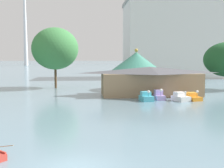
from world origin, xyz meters
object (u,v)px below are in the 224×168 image
Objects in this scene: pedal_boat_lavender at (159,96)px; background_building_block at (177,40)px; pedal_boat_white at (181,97)px; pedal_boat_orange at (193,97)px; pedal_boat_cyan at (146,97)px; green_roof_pavilion at (136,68)px; boathouse at (150,80)px; shoreline_tree_mid at (55,49)px.

pedal_boat_lavender is 0.08× the size of background_building_block.
pedal_boat_orange is at bearing 82.41° from pedal_boat_white.
green_roof_pavilion reaches higher than pedal_boat_cyan.
boathouse is (1.99, 6.72, 1.88)m from pedal_boat_cyan.
boathouse is 8.27m from green_roof_pavilion.
pedal_boat_white is at bearing -94.91° from pedal_boat_orange.
pedal_boat_orange is 0.17× the size of boathouse.
pedal_boat_orange is (6.79, 0.05, -0.09)m from pedal_boat_cyan.
shoreline_tree_mid is at bearing -137.13° from pedal_boat_lavender.
shoreline_tree_mid is 0.37× the size of background_building_block.
boathouse is at bearing -178.41° from pedal_boat_lavender.
background_building_block reaches higher than green_roof_pavilion.
pedal_boat_cyan is at bearing -52.53° from shoreline_tree_mid.
pedal_boat_lavender is at bearing 115.27° from pedal_boat_cyan.
pedal_boat_lavender is 25.74m from shoreline_tree_mid.
pedal_boat_white is 28.76m from shoreline_tree_mid.
background_building_block reaches higher than pedal_boat_white.
pedal_boat_lavender is at bearing -139.38° from pedal_boat_white.
background_building_block is at bearing 158.71° from pedal_boat_lavender.
background_building_block is (18.29, 48.78, 11.64)m from pedal_boat_lavender.
shoreline_tree_mid reaches higher than pedal_boat_white.
pedal_boat_white is 0.30× the size of green_roof_pavilion.
pedal_boat_cyan is 7.26m from boathouse.
green_roof_pavilion is (1.10, 14.75, 3.61)m from pedal_boat_cyan.
pedal_boat_lavender is 0.91× the size of pedal_boat_white.
pedal_boat_lavender is (2.20, 1.45, 0.01)m from pedal_boat_cyan.
pedal_boat_orange is at bearing 82.21° from pedal_boat_cyan.
shoreline_tree_mid is at bearing -151.78° from pedal_boat_white.
boathouse is at bearing -174.28° from pedal_boat_white.
pedal_boat_white is at bearing -67.29° from boathouse.
boathouse reaches higher than pedal_boat_lavender.
pedal_boat_cyan is 25.43m from shoreline_tree_mid.
pedal_boat_white is at bearing -107.14° from background_building_block.
green_roof_pavilion is (-0.88, 8.03, 1.73)m from boathouse.
shoreline_tree_mid is at bearing -150.70° from pedal_boat_cyan.
pedal_boat_lavender is at bearing -121.39° from pedal_boat_orange.
pedal_boat_lavender is 53.38m from background_building_block.
background_building_block is at bearing 66.97° from boathouse.
pedal_boat_white is at bearing -75.77° from green_roof_pavilion.
pedal_boat_orange reaches higher than pedal_boat_white.
pedal_boat_lavender is at bearing -46.39° from shoreline_tree_mid.
pedal_boat_orange is 0.23× the size of shoreline_tree_mid.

